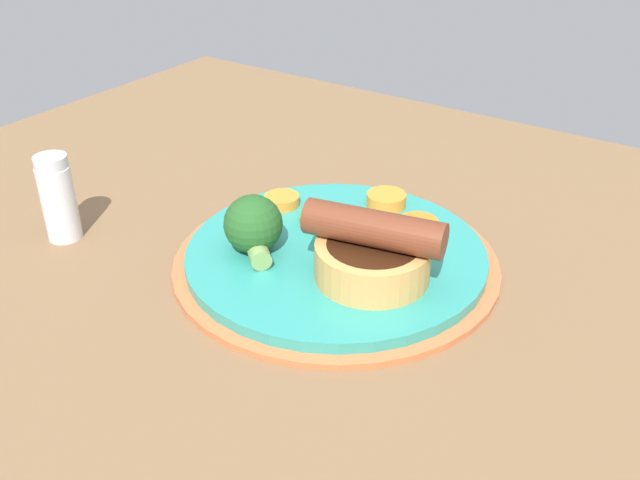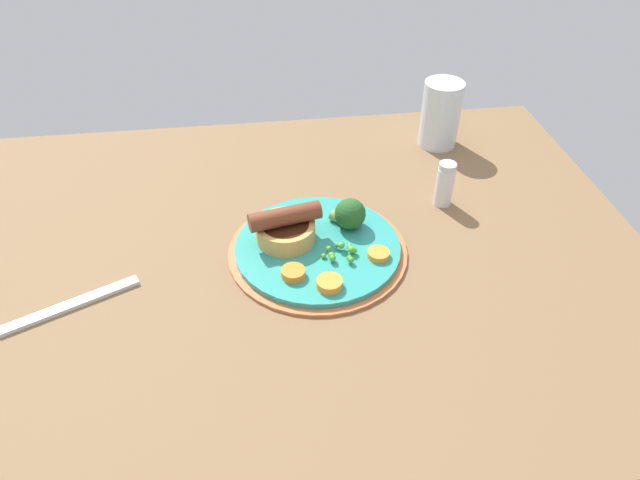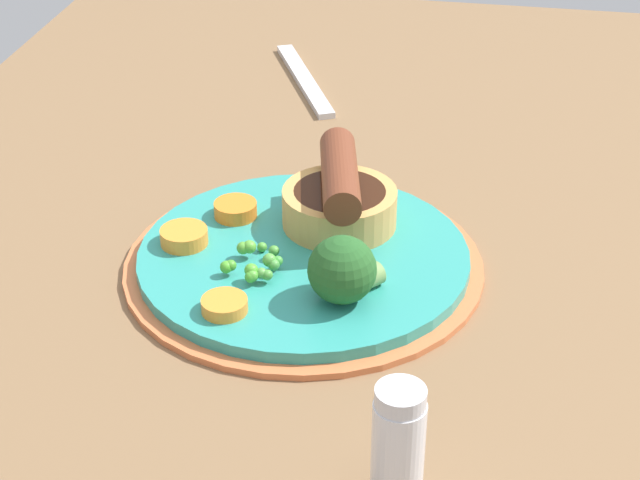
% 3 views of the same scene
% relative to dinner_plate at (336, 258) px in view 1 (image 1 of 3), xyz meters
% --- Properties ---
extents(dining_table, '(1.10, 0.80, 0.03)m').
position_rel_dinner_plate_xyz_m(dining_table, '(0.06, -0.01, -0.02)').
color(dining_table, brown).
rests_on(dining_table, ground).
extents(dinner_plate, '(0.26, 0.26, 0.01)m').
position_rel_dinner_plate_xyz_m(dinner_plate, '(0.00, 0.00, 0.00)').
color(dinner_plate, '#CC6B3D').
rests_on(dinner_plate, dining_table).
extents(sausage_pudding, '(0.11, 0.09, 0.06)m').
position_rel_dinner_plate_xyz_m(sausage_pudding, '(0.04, -0.02, 0.03)').
color(sausage_pudding, tan).
rests_on(sausage_pudding, dinner_plate).
extents(pea_pile, '(0.05, 0.04, 0.02)m').
position_rel_dinner_plate_xyz_m(pea_pile, '(-0.03, 0.03, 0.02)').
color(pea_pile, '#4A993C').
rests_on(pea_pile, dinner_plate).
extents(broccoli_floret_near, '(0.05, 0.05, 0.05)m').
position_rel_dinner_plate_xyz_m(broccoli_floret_near, '(-0.05, -0.04, 0.03)').
color(broccoli_floret_near, '#235623').
rests_on(broccoli_floret_near, dinner_plate).
extents(carrot_slice_0, '(0.05, 0.05, 0.01)m').
position_rel_dinner_plate_xyz_m(carrot_slice_0, '(-0.00, 0.09, 0.01)').
color(carrot_slice_0, orange).
rests_on(carrot_slice_0, dinner_plate).
extents(carrot_slice_3, '(0.04, 0.04, 0.01)m').
position_rel_dinner_plate_xyz_m(carrot_slice_3, '(0.04, 0.06, 0.01)').
color(carrot_slice_3, orange).
rests_on(carrot_slice_3, dinner_plate).
extents(carrot_slice_4, '(0.04, 0.04, 0.01)m').
position_rel_dinner_plate_xyz_m(carrot_slice_4, '(-0.08, 0.04, 0.01)').
color(carrot_slice_4, orange).
rests_on(carrot_slice_4, dinner_plate).
extents(salt_shaker, '(0.03, 0.03, 0.08)m').
position_rel_dinner_plate_xyz_m(salt_shaker, '(-0.22, -0.09, 0.03)').
color(salt_shaker, silver).
rests_on(salt_shaker, dining_table).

